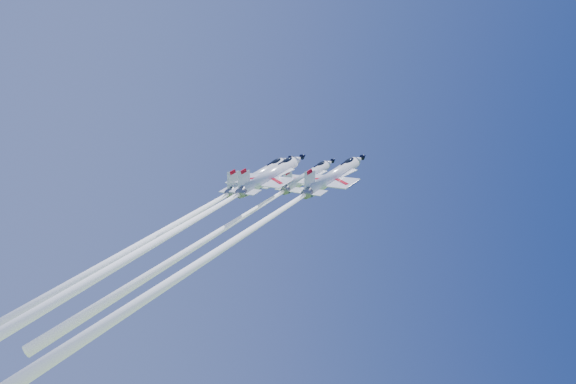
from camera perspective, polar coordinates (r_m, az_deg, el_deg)
name	(u,v)px	position (r m, az deg, el deg)	size (l,w,h in m)	color
jet_lead	(220,231)	(106.17, -6.07, -3.46)	(45.51, 23.43, 45.40)	white
jet_left	(170,228)	(105.92, -10.49, -3.16)	(46.25, 23.81, 43.58)	white
jet_right	(226,246)	(92.80, -5.54, -4.79)	(50.71, 26.11, 50.64)	white
jet_slot	(154,243)	(94.41, -11.80, -4.50)	(49.74, 25.61, 49.47)	white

